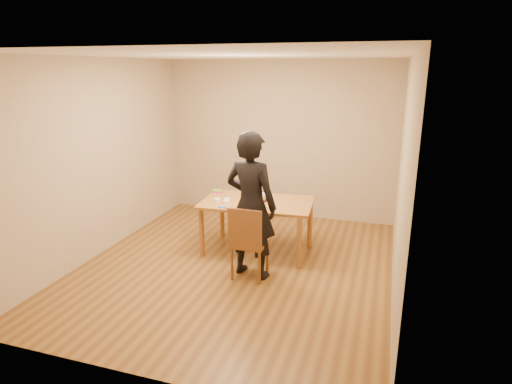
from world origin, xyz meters
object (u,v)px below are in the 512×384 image
(dining_table, at_px, (257,203))
(cake, at_px, (258,197))
(dining_chair, at_px, (250,243))
(person, at_px, (251,206))
(cake_plate, at_px, (258,200))

(dining_table, relative_size, cake, 7.20)
(cake, bearing_deg, dining_chair, -79.56)
(dining_chair, bearing_deg, person, 90.97)
(dining_table, xyz_separation_m, cake, (0.00, 0.04, 0.07))
(dining_chair, height_order, cake_plate, cake_plate)
(dining_chair, bearing_deg, cake, 101.41)
(cake_plate, distance_m, person, 0.80)
(dining_table, height_order, cake_plate, cake_plate)
(dining_table, height_order, cake, cake)
(dining_table, xyz_separation_m, person, (0.15, -0.73, 0.20))
(dining_table, bearing_deg, dining_chair, -83.34)
(dining_chair, bearing_deg, cake_plate, 101.41)
(cake, xyz_separation_m, person, (0.15, -0.77, 0.13))
(dining_table, distance_m, cake_plate, 0.05)
(cake_plate, bearing_deg, dining_table, -90.42)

